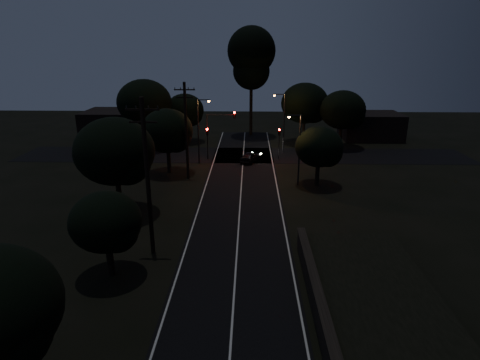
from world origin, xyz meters
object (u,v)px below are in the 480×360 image
object	(u,v)px
streetlight_b	(283,119)
streetlight_c	(298,145)
utility_pole_far	(186,130)
utility_pole_mid	(147,176)
signal_right	(279,138)
car	(251,157)
signal_mast	(220,126)
signal_left	(207,138)
streetlight_a	(200,127)
tall_pine	(251,57)

from	to	relation	value
streetlight_b	streetlight_c	world-z (taller)	streetlight_b
streetlight_b	utility_pole_far	bearing A→B (deg)	-133.30
streetlight_c	utility_pole_far	bearing A→B (deg)	170.40
utility_pole_mid	signal_right	world-z (taller)	utility_pole_mid
streetlight_c	car	distance (m)	10.67
streetlight_b	signal_mast	bearing A→B (deg)	-154.01
signal_left	car	xyz separation A→B (m)	(5.57, -1.23, -2.17)
signal_left	utility_pole_mid	bearing A→B (deg)	-93.21
signal_left	streetlight_a	bearing A→B (deg)	-109.59
signal_right	streetlight_a	size ratio (longest dim) A/B	0.51
streetlight_a	streetlight_c	distance (m)	13.72
streetlight_a	signal_mast	bearing A→B (deg)	39.77
tall_pine	streetlight_a	world-z (taller)	tall_pine
signal_left	car	world-z (taller)	signal_left
utility_pole_mid	signal_left	distance (m)	25.19
tall_pine	streetlight_b	distance (m)	14.08
streetlight_b	streetlight_a	bearing A→B (deg)	-150.52
utility_pole_far	tall_pine	size ratio (longest dim) A/B	0.62
utility_pole_mid	streetlight_b	bearing A→B (deg)	68.70
utility_pole_far	signal_right	size ratio (longest dim) A/B	2.56
utility_pole_mid	streetlight_a	xyz separation A→B (m)	(0.69, 23.00, -1.10)
tall_pine	signal_left	size ratio (longest dim) A/B	4.16
utility_pole_mid	tall_pine	bearing A→B (deg)	80.07
streetlight_b	streetlight_c	size ratio (longest dim) A/B	1.07
utility_pole_mid	streetlight_c	size ratio (longest dim) A/B	1.47
utility_pole_far	streetlight_a	xyz separation A→B (m)	(0.69, 6.00, -0.85)
signal_right	streetlight_b	bearing A→B (deg)	80.00
utility_pole_far	utility_pole_mid	bearing A→B (deg)	-90.00
streetlight_a	tall_pine	bearing A→B (deg)	69.64
tall_pine	signal_right	world-z (taller)	tall_pine
streetlight_a	car	world-z (taller)	streetlight_a
signal_mast	streetlight_c	size ratio (longest dim) A/B	0.83
tall_pine	signal_right	xyz separation A→B (m)	(3.60, -15.01, -9.47)
utility_pole_far	streetlight_a	bearing A→B (deg)	83.41
utility_pole_far	car	size ratio (longest dim) A/B	2.69
signal_mast	streetlight_a	world-z (taller)	streetlight_a
utility_pole_far	streetlight_c	world-z (taller)	utility_pole_far
streetlight_c	signal_mast	bearing A→B (deg)	131.19
streetlight_b	car	world-z (taller)	streetlight_b
utility_pole_mid	streetlight_b	distance (m)	31.15
tall_pine	streetlight_c	xyz separation A→B (m)	(4.83, -25.00, -7.95)
signal_mast	streetlight_a	xyz separation A→B (m)	(-2.39, -1.99, 0.30)
tall_pine	streetlight_b	xyz separation A→B (m)	(4.31, -11.00, -7.67)
utility_pole_mid	signal_mast	xyz separation A→B (m)	(3.09, 24.99, -1.40)
utility_pole_far	signal_mast	world-z (taller)	utility_pole_far
signal_mast	utility_pole_mid	bearing A→B (deg)	-97.04
utility_pole_far	tall_pine	world-z (taller)	tall_pine
utility_pole_far	tall_pine	bearing A→B (deg)	73.07
streetlight_b	car	bearing A→B (deg)	-129.59
signal_right	streetlight_a	xyz separation A→B (m)	(-9.91, -1.99, 1.80)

